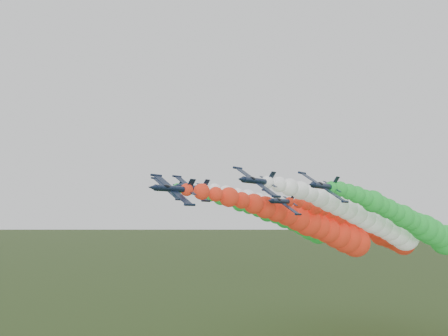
{
  "coord_description": "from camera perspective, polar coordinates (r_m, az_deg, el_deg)",
  "views": [
    {
      "loc": [
        59.65,
        -75.05,
        36.25
      ],
      "look_at": [
        6.64,
        -1.43,
        45.76
      ],
      "focal_mm": 35.0,
      "sensor_mm": 36.0,
      "label": 1
    }
  ],
  "objects": [
    {
      "name": "jet_outer_right",
      "position": [
        132.24,
        24.31,
        -6.98
      ],
      "size": [
        17.59,
        81.18,
        20.32
      ],
      "rotation": [
        0.0,
        0.59,
        0.0
      ],
      "color": "#111D35",
      "rests_on": "ground"
    },
    {
      "name": "jet_outer_left",
      "position": [
        148.57,
        8.12,
        -6.69
      ],
      "size": [
        17.4,
        80.99,
        20.12
      ],
      "rotation": [
        0.0,
        0.59,
        0.0
      ],
      "color": "#111D35",
      "rests_on": "ground"
    },
    {
      "name": "jet_inner_left",
      "position": [
        136.22,
        11.61,
        -6.89
      ],
      "size": [
        16.97,
        80.56,
        19.7
      ],
      "rotation": [
        0.0,
        0.59,
        0.0
      ],
      "color": "#111D35",
      "rests_on": "ground"
    },
    {
      "name": "jet_inner_right",
      "position": [
        125.37,
        18.86,
        -6.62
      ],
      "size": [
        17.19,
        80.78,
        19.91
      ],
      "rotation": [
        0.0,
        0.59,
        0.0
      ],
      "color": "#111D35",
      "rests_on": "ground"
    },
    {
      "name": "jet_trail",
      "position": [
        146.19,
        19.28,
        -7.79
      ],
      "size": [
        17.01,
        80.6,
        19.73
      ],
      "rotation": [
        0.0,
        0.59,
        0.0
      ],
      "color": "#111D35",
      "rests_on": "ground"
    },
    {
      "name": "jet_lead",
      "position": [
        121.87,
        12.56,
        -7.72
      ],
      "size": [
        17.48,
        81.07,
        20.2
      ],
      "rotation": [
        0.0,
        0.59,
        0.0
      ],
      "color": "#111D35",
      "rests_on": "ground"
    }
  ]
}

